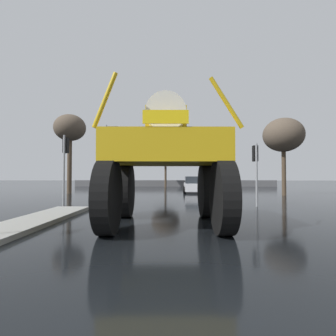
{
  "coord_description": "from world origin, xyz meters",
  "views": [
    {
      "loc": [
        -0.17,
        -2.18,
        1.64
      ],
      "look_at": [
        -0.46,
        10.5,
        1.99
      ],
      "focal_mm": 28.0,
      "sensor_mm": 36.0,
      "label": 1
    }
  ],
  "objects_px": {
    "streetlight_far_left": "(108,153)",
    "bare_tree_left": "(70,129)",
    "bare_tree_right": "(283,135)",
    "sedan_ahead": "(193,185)",
    "oversize_sprayer": "(166,160)",
    "bare_tree_far_center": "(166,153)",
    "traffic_signal_near_right": "(255,161)",
    "traffic_signal_near_left": "(65,154)"
  },
  "relations": [
    {
      "from": "streetlight_far_left",
      "to": "bare_tree_left",
      "type": "xyz_separation_m",
      "value": [
        -1.69,
        -6.88,
        1.58
      ]
    },
    {
      "from": "bare_tree_right",
      "to": "sedan_ahead",
      "type": "bearing_deg",
      "value": 153.95
    },
    {
      "from": "bare_tree_left",
      "to": "oversize_sprayer",
      "type": "bearing_deg",
      "value": -57.88
    },
    {
      "from": "bare_tree_left",
      "to": "bare_tree_far_center",
      "type": "height_order",
      "value": "bare_tree_left"
    },
    {
      "from": "sedan_ahead",
      "to": "bare_tree_far_center",
      "type": "height_order",
      "value": "bare_tree_far_center"
    },
    {
      "from": "traffic_signal_near_right",
      "to": "bare_tree_right",
      "type": "bearing_deg",
      "value": 58.38
    },
    {
      "from": "traffic_signal_near_left",
      "to": "traffic_signal_near_right",
      "type": "distance_m",
      "value": 10.18
    },
    {
      "from": "sedan_ahead",
      "to": "traffic_signal_near_left",
      "type": "distance_m",
      "value": 13.51
    },
    {
      "from": "streetlight_far_left",
      "to": "bare_tree_right",
      "type": "xyz_separation_m",
      "value": [
        16.61,
        -8.79,
        0.67
      ]
    },
    {
      "from": "sedan_ahead",
      "to": "bare_tree_left",
      "type": "bearing_deg",
      "value": 98.4
    },
    {
      "from": "traffic_signal_near_left",
      "to": "bare_tree_far_center",
      "type": "bearing_deg",
      "value": 77.45
    },
    {
      "from": "traffic_signal_near_right",
      "to": "bare_tree_far_center",
      "type": "xyz_separation_m",
      "value": [
        -5.45,
        21.23,
        2.18
      ]
    },
    {
      "from": "streetlight_far_left",
      "to": "bare_tree_far_center",
      "type": "distance_m",
      "value": 8.26
    },
    {
      "from": "bare_tree_far_center",
      "to": "bare_tree_left",
      "type": "bearing_deg",
      "value": -124.86
    },
    {
      "from": "oversize_sprayer",
      "to": "bare_tree_left",
      "type": "height_order",
      "value": "bare_tree_left"
    },
    {
      "from": "streetlight_far_left",
      "to": "bare_tree_left",
      "type": "distance_m",
      "value": 7.26
    },
    {
      "from": "traffic_signal_near_right",
      "to": "streetlight_far_left",
      "type": "relative_size",
      "value": 0.44
    },
    {
      "from": "traffic_signal_near_left",
      "to": "bare_tree_left",
      "type": "xyz_separation_m",
      "value": [
        -3.54,
        9.37,
        3.03
      ]
    },
    {
      "from": "traffic_signal_near_right",
      "to": "streetlight_far_left",
      "type": "bearing_deg",
      "value": 126.52
    },
    {
      "from": "bare_tree_left",
      "to": "bare_tree_right",
      "type": "bearing_deg",
      "value": -5.95
    },
    {
      "from": "traffic_signal_near_left",
      "to": "bare_tree_right",
      "type": "distance_m",
      "value": 16.67
    },
    {
      "from": "streetlight_far_left",
      "to": "bare_tree_far_center",
      "type": "height_order",
      "value": "streetlight_far_left"
    },
    {
      "from": "sedan_ahead",
      "to": "traffic_signal_near_right",
      "type": "height_order",
      "value": "traffic_signal_near_right"
    },
    {
      "from": "streetlight_far_left",
      "to": "traffic_signal_near_left",
      "type": "bearing_deg",
      "value": -83.5
    },
    {
      "from": "bare_tree_right",
      "to": "streetlight_far_left",
      "type": "bearing_deg",
      "value": 152.12
    },
    {
      "from": "sedan_ahead",
      "to": "oversize_sprayer",
      "type": "bearing_deg",
      "value": 173.08
    },
    {
      "from": "traffic_signal_near_left",
      "to": "streetlight_far_left",
      "type": "distance_m",
      "value": 16.42
    },
    {
      "from": "oversize_sprayer",
      "to": "traffic_signal_near_right",
      "type": "distance_m",
      "value": 6.92
    },
    {
      "from": "traffic_signal_near_left",
      "to": "streetlight_far_left",
      "type": "height_order",
      "value": "streetlight_far_left"
    },
    {
      "from": "sedan_ahead",
      "to": "bare_tree_left",
      "type": "relative_size",
      "value": 0.58
    },
    {
      "from": "oversize_sprayer",
      "to": "traffic_signal_near_left",
      "type": "xyz_separation_m",
      "value": [
        -5.58,
        5.16,
        0.59
      ]
    },
    {
      "from": "traffic_signal_near_right",
      "to": "oversize_sprayer",
      "type": "bearing_deg",
      "value": -131.59
    },
    {
      "from": "traffic_signal_near_right",
      "to": "bare_tree_far_center",
      "type": "distance_m",
      "value": 22.02
    },
    {
      "from": "streetlight_far_left",
      "to": "bare_tree_far_center",
      "type": "relative_size",
      "value": 1.2
    },
    {
      "from": "sedan_ahead",
      "to": "traffic_signal_near_left",
      "type": "bearing_deg",
      "value": 145.38
    },
    {
      "from": "bare_tree_left",
      "to": "sedan_ahead",
      "type": "bearing_deg",
      "value": 7.83
    },
    {
      "from": "streetlight_far_left",
      "to": "bare_tree_right",
      "type": "bearing_deg",
      "value": -27.88
    },
    {
      "from": "oversize_sprayer",
      "to": "traffic_signal_near_right",
      "type": "height_order",
      "value": "oversize_sprayer"
    },
    {
      "from": "traffic_signal_near_left",
      "to": "oversize_sprayer",
      "type": "bearing_deg",
      "value": -42.78
    },
    {
      "from": "bare_tree_far_center",
      "to": "traffic_signal_near_right",
      "type": "bearing_deg",
      "value": -75.61
    },
    {
      "from": "traffic_signal_near_left",
      "to": "traffic_signal_near_right",
      "type": "relative_size",
      "value": 1.14
    },
    {
      "from": "bare_tree_right",
      "to": "bare_tree_far_center",
      "type": "relative_size",
      "value": 1.01
    }
  ]
}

